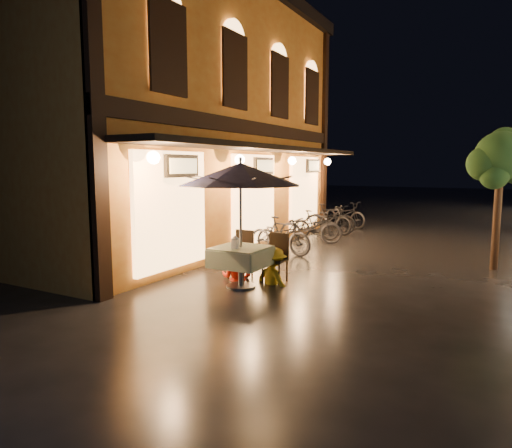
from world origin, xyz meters
The scene contains 17 objects.
ground centered at (0.00, 0.00, 0.00)m, with size 90.00×90.00×0.00m, color black.
west_building centered at (-5.72, 4.00, 3.71)m, with size 5.90×11.40×7.40m.
street_tree centered at (2.41, 4.51, 2.42)m, with size 1.43×1.20×3.15m.
cafe_table centered at (-1.80, 0.51, 0.59)m, with size 0.99×0.99×0.78m.
patio_umbrella centered at (-1.80, 0.51, 2.15)m, with size 2.35×2.35×2.46m.
cafe_chair_left centered at (-2.20, 1.24, 0.54)m, with size 0.42×0.42×0.97m.
cafe_chair_right centered at (-1.40, 1.24, 0.54)m, with size 0.42×0.42×0.97m.
table_lantern centered at (-1.80, 0.30, 0.92)m, with size 0.16×0.16×0.25m.
person_orange centered at (-2.20, 1.03, 0.70)m, with size 0.68×0.53×1.40m, color red.
person_yellow centered at (-1.39, 1.07, 0.70)m, with size 0.90×0.52×1.40m, color gold.
bicycle_0 centered at (-2.58, 3.85, 0.48)m, with size 0.64×1.84×0.97m, color #222329.
bicycle_1 centered at (-2.53, 3.90, 0.49)m, with size 0.46×1.63×0.98m, color black.
bicycle_2 centered at (-2.50, 5.79, 0.48)m, with size 0.64×1.84×0.97m, color #222228.
bicycle_3 centered at (-2.66, 6.58, 0.46)m, with size 0.43×1.52×0.92m, color black.
bicycle_4 centered at (-2.70, 8.02, 0.49)m, with size 0.65×1.86×0.98m, color black.
bicycle_5 centered at (-2.64, 7.86, 0.51)m, with size 0.48×1.70×1.02m, color black.
bicycle_6 centered at (-2.75, 9.71, 0.49)m, with size 0.66×1.88×0.99m, color black.
Camera 1 is at (2.54, -6.80, 2.30)m, focal length 32.00 mm.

